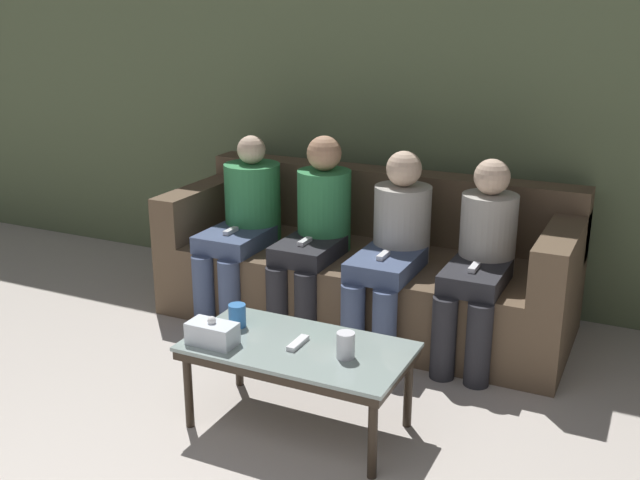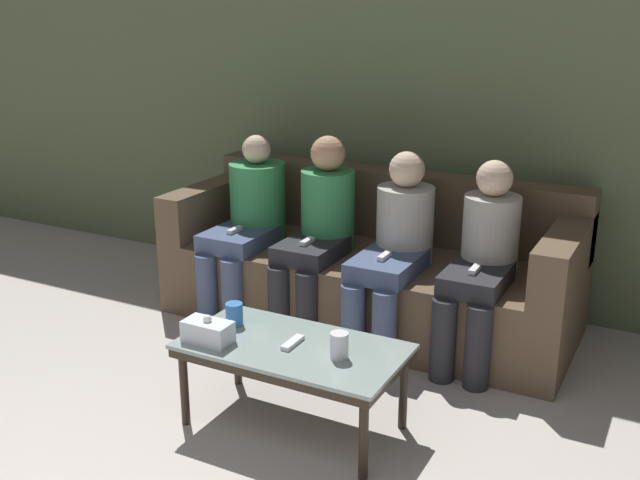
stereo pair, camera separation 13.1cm
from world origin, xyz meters
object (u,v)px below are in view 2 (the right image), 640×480
(seated_person_mid_left, at_px, (319,227))
(cup_near_left, at_px, (234,314))
(seated_person_right_end, at_px, (483,259))
(tissue_box, at_px, (208,331))
(seated_person_mid_right, at_px, (396,244))
(seated_person_left_end, at_px, (249,219))
(cup_near_right, at_px, (339,346))
(game_remote, at_px, (293,343))
(couch, at_px, (372,269))
(coffee_table, at_px, (293,353))

(seated_person_mid_left, bearing_deg, cup_near_left, -85.31)
(seated_person_mid_left, relative_size, seated_person_right_end, 1.04)
(tissue_box, height_order, seated_person_right_end, seated_person_right_end)
(tissue_box, distance_m, seated_person_mid_right, 1.27)
(seated_person_left_end, distance_m, seated_person_right_end, 1.47)
(seated_person_left_end, relative_size, seated_person_mid_right, 1.01)
(cup_near_right, bearing_deg, cup_near_left, 172.56)
(game_remote, bearing_deg, seated_person_left_end, 130.59)
(cup_near_left, xyz_separation_m, seated_person_mid_right, (0.41, 0.99, 0.12))
(couch, distance_m, seated_person_mid_left, 0.44)
(coffee_table, distance_m, cup_near_right, 0.26)
(seated_person_mid_right, distance_m, seated_person_right_end, 0.49)
(seated_person_mid_right, relative_size, seated_person_right_end, 1.00)
(cup_near_left, bearing_deg, seated_person_left_end, 119.38)
(couch, height_order, game_remote, couch)
(cup_near_left, relative_size, seated_person_left_end, 0.10)
(couch, distance_m, tissue_box, 1.46)
(couch, bearing_deg, seated_person_left_end, -163.49)
(seated_person_left_end, bearing_deg, tissue_box, -65.00)
(tissue_box, height_order, game_remote, tissue_box)
(cup_near_right, xyz_separation_m, tissue_box, (-0.59, -0.13, -0.01))
(cup_near_left, height_order, seated_person_left_end, seated_person_left_end)
(coffee_table, height_order, seated_person_right_end, seated_person_right_end)
(couch, relative_size, seated_person_left_end, 2.22)
(coffee_table, relative_size, tissue_box, 4.53)
(seated_person_mid_right, bearing_deg, seated_person_mid_left, 177.25)
(seated_person_right_end, bearing_deg, seated_person_mid_left, 178.89)
(game_remote, height_order, seated_person_mid_right, seated_person_mid_right)
(game_remote, distance_m, seated_person_mid_right, 1.06)
(coffee_table, height_order, cup_near_right, cup_near_right)
(seated_person_mid_right, bearing_deg, seated_person_left_end, 178.62)
(tissue_box, xyz_separation_m, seated_person_mid_right, (0.41, 1.20, 0.12))
(coffee_table, bearing_deg, couch, 98.23)
(seated_person_mid_left, height_order, seated_person_right_end, seated_person_mid_left)
(tissue_box, height_order, seated_person_left_end, seated_person_left_end)
(coffee_table, distance_m, seated_person_left_end, 1.43)
(cup_near_left, height_order, seated_person_mid_left, seated_person_mid_left)
(couch, bearing_deg, seated_person_mid_left, -138.36)
(seated_person_right_end, bearing_deg, seated_person_mid_right, -179.47)
(seated_person_left_end, bearing_deg, couch, 16.51)
(cup_near_left, distance_m, game_remote, 0.36)
(couch, relative_size, seated_person_right_end, 2.24)
(coffee_table, distance_m, seated_person_mid_left, 1.18)
(tissue_box, xyz_separation_m, seated_person_left_end, (-0.57, 1.23, 0.13))
(cup_near_right, xyz_separation_m, seated_person_mid_right, (-0.18, 1.07, 0.11))
(game_remote, bearing_deg, cup_near_left, 170.67)
(seated_person_mid_right, xyz_separation_m, seated_person_right_end, (0.49, 0.00, -0.01))
(seated_person_mid_left, bearing_deg, couch, 41.64)
(cup_near_left, distance_m, seated_person_mid_left, 1.03)
(seated_person_mid_left, bearing_deg, tissue_box, -86.14)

